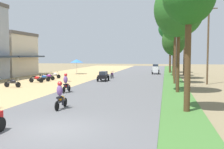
% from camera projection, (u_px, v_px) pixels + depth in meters
% --- Properties ---
extents(ground_plane, '(180.00, 180.00, 0.00)m').
position_uv_depth(ground_plane, '(53.00, 131.00, 11.46)').
color(ground_plane, '#7A6B4C').
extents(road_strip, '(9.00, 140.00, 0.08)m').
position_uv_depth(road_strip, '(53.00, 130.00, 11.46)').
color(road_strip, '#565659').
rests_on(road_strip, ground).
extents(median_strip, '(2.40, 140.00, 0.06)m').
position_uv_depth(median_strip, '(189.00, 138.00, 10.33)').
color(median_strip, '#3D6B2D').
rests_on(median_strip, ground).
extents(shophouse_mid, '(7.34, 8.28, 6.90)m').
position_uv_depth(shophouse_mid, '(9.00, 54.00, 42.66)').
color(shophouse_mid, beige).
rests_on(shophouse_mid, ground).
extents(parked_motorbike_third, '(1.80, 0.54, 0.94)m').
position_uv_depth(parked_motorbike_third, '(13.00, 82.00, 26.43)').
color(parked_motorbike_third, black).
rests_on(parked_motorbike_third, dirt_shoulder).
extents(parked_motorbike_fourth, '(1.80, 0.54, 0.94)m').
position_uv_depth(parked_motorbike_fourth, '(36.00, 78.00, 31.04)').
color(parked_motorbike_fourth, black).
rests_on(parked_motorbike_fourth, dirt_shoulder).
extents(parked_motorbike_fifth, '(1.80, 0.54, 0.94)m').
position_uv_depth(parked_motorbike_fifth, '(44.00, 77.00, 32.47)').
color(parked_motorbike_fifth, black).
rests_on(parked_motorbike_fifth, dirt_shoulder).
extents(parked_motorbike_sixth, '(1.80, 0.54, 0.94)m').
position_uv_depth(parked_motorbike_sixth, '(48.00, 76.00, 34.00)').
color(parked_motorbike_sixth, black).
rests_on(parked_motorbike_sixth, dirt_shoulder).
extents(parked_motorbike_seventh, '(1.80, 0.54, 0.94)m').
position_uv_depth(parked_motorbike_seventh, '(55.00, 75.00, 36.76)').
color(parked_motorbike_seventh, black).
rests_on(parked_motorbike_seventh, dirt_shoulder).
extents(vendor_umbrella, '(2.20, 2.20, 2.52)m').
position_uv_depth(vendor_umbrella, '(77.00, 61.00, 45.29)').
color(vendor_umbrella, '#99999E').
rests_on(vendor_umbrella, dirt_shoulder).
extents(median_tree_second, '(4.23, 4.23, 9.51)m').
position_uv_depth(median_tree_second, '(179.00, 9.00, 22.56)').
color(median_tree_second, '#4C351E').
rests_on(median_tree_second, median_strip).
extents(median_tree_third, '(2.99, 2.99, 9.28)m').
position_uv_depth(median_tree_third, '(176.00, 17.00, 29.62)').
color(median_tree_third, '#4C351E').
rests_on(median_tree_third, median_strip).
extents(median_tree_fourth, '(4.20, 4.20, 10.29)m').
position_uv_depth(median_tree_fourth, '(175.00, 22.00, 35.75)').
color(median_tree_fourth, '#4C351E').
rests_on(median_tree_fourth, median_strip).
extents(median_tree_fifth, '(3.65, 3.65, 7.79)m').
position_uv_depth(median_tree_fifth, '(174.00, 41.00, 41.33)').
color(median_tree_fifth, '#4C351E').
rests_on(median_tree_fifth, median_strip).
extents(median_tree_sixth, '(4.44, 4.44, 10.08)m').
position_uv_depth(median_tree_sixth, '(171.00, 29.00, 48.55)').
color(median_tree_sixth, '#4C351E').
rests_on(median_tree_sixth, median_strip).
extents(streetlamp_near, '(3.16, 0.20, 7.95)m').
position_uv_depth(streetlamp_near, '(177.00, 41.00, 25.74)').
color(streetlamp_near, gray).
rests_on(streetlamp_near, median_strip).
extents(streetlamp_mid, '(3.16, 0.20, 8.36)m').
position_uv_depth(streetlamp_mid, '(171.00, 48.00, 59.93)').
color(streetlamp_mid, gray).
rests_on(streetlamp_mid, median_strip).
extents(utility_pole_near, '(1.80, 0.20, 8.88)m').
position_uv_depth(utility_pole_near, '(208.00, 43.00, 29.34)').
color(utility_pole_near, brown).
rests_on(utility_pole_near, ground).
extents(utility_pole_far, '(1.80, 0.20, 9.85)m').
position_uv_depth(utility_pole_far, '(184.00, 44.00, 43.76)').
color(utility_pole_far, brown).
rests_on(utility_pole_far, ground).
extents(car_sedan_black, '(1.10, 2.26, 1.19)m').
position_uv_depth(car_sedan_black, '(103.00, 76.00, 32.79)').
color(car_sedan_black, black).
rests_on(car_sedan_black, road_strip).
extents(car_van_white, '(1.19, 2.41, 1.67)m').
position_uv_depth(car_van_white, '(156.00, 68.00, 45.08)').
color(car_van_white, silver).
rests_on(car_van_white, road_strip).
extents(motorbike_foreground_rider, '(0.54, 1.80, 1.66)m').
position_uv_depth(motorbike_foreground_rider, '(61.00, 96.00, 15.69)').
color(motorbike_foreground_rider, black).
rests_on(motorbike_foreground_rider, road_strip).
extents(motorbike_ahead_second, '(0.54, 1.80, 1.66)m').
position_uv_depth(motorbike_ahead_second, '(66.00, 83.00, 22.63)').
color(motorbike_ahead_second, black).
rests_on(motorbike_ahead_second, road_strip).
extents(motorbike_ahead_third, '(0.54, 1.80, 0.94)m').
position_uv_depth(motorbike_ahead_third, '(112.00, 75.00, 37.08)').
color(motorbike_ahead_third, black).
rests_on(motorbike_ahead_third, road_strip).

